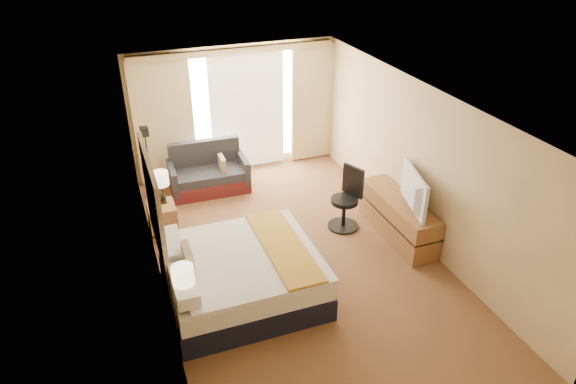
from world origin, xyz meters
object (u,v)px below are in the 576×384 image
object	(u,v)px
media_dresser	(398,218)
nightstand_right	(163,219)
bed	(242,275)
floor_lamp	(147,151)
television	(408,190)
desk_chair	(347,201)
lamp_left	(183,276)
loveseat	(209,175)
lamp_right	(160,179)
nightstand_left	(191,315)

from	to	relation	value
media_dresser	nightstand_right	bearing A→B (deg)	158.60
bed	floor_lamp	world-z (taller)	floor_lamp
bed	television	world-z (taller)	television
bed	desk_chair	bearing A→B (deg)	27.84
media_dresser	lamp_left	xyz separation A→B (m)	(-3.75, -1.13, 0.64)
loveseat	lamp_right	world-z (taller)	lamp_right
nightstand_right	media_dresser	xyz separation A→B (m)	(3.70, -1.45, 0.07)
bed	loveseat	distance (m)	3.33
desk_chair	television	size ratio (longest dim) A/B	1.02
nightstand_right	lamp_left	distance (m)	2.67
loveseat	bed	bearing A→B (deg)	-93.38
lamp_left	lamp_right	xyz separation A→B (m)	(0.11, 2.66, -0.00)
nightstand_left	floor_lamp	xyz separation A→B (m)	(-0.03, 3.50, 0.84)
nightstand_left	television	world-z (taller)	television
loveseat	television	size ratio (longest dim) A/B	1.40
floor_lamp	lamp_left	distance (m)	3.57
lamp_left	nightstand_right	bearing A→B (deg)	88.91
television	lamp_left	bearing A→B (deg)	118.20
desk_chair	lamp_right	world-z (taller)	lamp_right
media_dresser	loveseat	bearing A→B (deg)	133.91
media_dresser	lamp_left	bearing A→B (deg)	-163.29
loveseat	lamp_left	bearing A→B (deg)	-105.06
nightstand_right	bed	world-z (taller)	bed
media_dresser	lamp_right	size ratio (longest dim) A/B	3.16
desk_chair	lamp_left	bearing A→B (deg)	-173.50
nightstand_left	lamp_left	xyz separation A→B (m)	(-0.05, -0.08, 0.72)
media_dresser	bed	bearing A→B (deg)	-168.41
nightstand_left	desk_chair	xyz separation A→B (m)	(3.02, 1.62, 0.22)
floor_lamp	bed	bearing A→B (deg)	-74.57
nightstand_left	bed	distance (m)	0.93
bed	desk_chair	xyz separation A→B (m)	(2.21, 1.17, 0.12)
bed	lamp_left	bearing A→B (deg)	-148.17
media_dresser	desk_chair	size ratio (longest dim) A/B	1.63
media_dresser	lamp_right	world-z (taller)	lamp_right
loveseat	media_dresser	bearing A→B (deg)	-44.78
nightstand_right	floor_lamp	world-z (taller)	floor_lamp
nightstand_right	media_dresser	world-z (taller)	media_dresser
nightstand_right	desk_chair	world-z (taller)	desk_chair
bed	television	bearing A→B (deg)	7.11
media_dresser	desk_chair	bearing A→B (deg)	139.80
nightstand_left	desk_chair	distance (m)	3.44
nightstand_left	media_dresser	size ratio (longest dim) A/B	0.31
nightstand_right	bed	xyz separation A→B (m)	(0.81, -2.04, 0.10)
desk_chair	lamp_left	world-z (taller)	lamp_left
nightstand_right	television	world-z (taller)	television
bed	lamp_right	size ratio (longest dim) A/B	3.66
lamp_left	television	distance (m)	3.80
nightstand_left	bed	size ratio (longest dim) A/B	0.26
floor_lamp	television	bearing A→B (deg)	-36.12
nightstand_right	desk_chair	xyz separation A→B (m)	(3.02, -0.88, 0.22)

